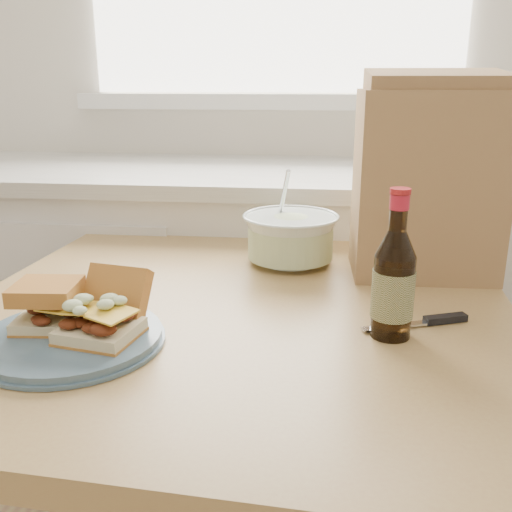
# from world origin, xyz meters

# --- Properties ---
(wall_back) EXTENTS (4.00, 0.02, 2.70)m
(wall_back) POSITION_xyz_m (0.00, 2.00, 1.35)
(wall_back) COLOR white
(wall_back) RESTS_ON ground
(cabinet_run) EXTENTS (2.50, 0.64, 0.94)m
(cabinet_run) POSITION_xyz_m (-0.00, 1.70, 0.47)
(cabinet_run) COLOR white
(cabinet_run) RESTS_ON ground
(dining_table) EXTENTS (1.03, 1.03, 0.81)m
(dining_table) POSITION_xyz_m (0.02, 0.96, 0.69)
(dining_table) COLOR tan
(dining_table) RESTS_ON ground
(plate) EXTENTS (0.27, 0.27, 0.02)m
(plate) POSITION_xyz_m (-0.20, 0.77, 0.82)
(plate) COLOR #496275
(plate) RESTS_ON dining_table
(sandwich_left) EXTENTS (0.10, 0.10, 0.07)m
(sandwich_left) POSITION_xyz_m (-0.25, 0.79, 0.86)
(sandwich_left) COLOR beige
(sandwich_left) RESTS_ON plate
(sandwich_right) EXTENTS (0.12, 0.17, 0.09)m
(sandwich_right) POSITION_xyz_m (-0.15, 0.78, 0.86)
(sandwich_right) COLOR beige
(sandwich_right) RESTS_ON plate
(coleslaw_bowl) EXTENTS (0.21, 0.21, 0.21)m
(coleslaw_bowl) POSITION_xyz_m (0.10, 1.21, 0.86)
(coleslaw_bowl) COLOR silver
(coleslaw_bowl) RESTS_ON dining_table
(beer_bottle) EXTENTS (0.07, 0.07, 0.23)m
(beer_bottle) POSITION_xyz_m (0.28, 0.86, 0.90)
(beer_bottle) COLOR black
(beer_bottle) RESTS_ON dining_table
(knife) EXTENTS (0.18, 0.08, 0.01)m
(knife) POSITION_xyz_m (0.35, 0.91, 0.81)
(knife) COLOR silver
(knife) RESTS_ON dining_table
(paper_bag) EXTENTS (0.29, 0.19, 0.37)m
(paper_bag) POSITION_xyz_m (0.37, 1.18, 0.99)
(paper_bag) COLOR #A57950
(paper_bag) RESTS_ON dining_table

